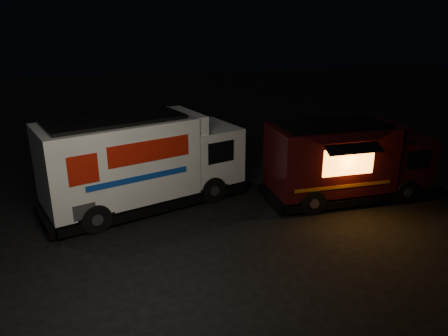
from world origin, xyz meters
TOP-DOWN VIEW (x-y plane):
  - ground at (0.00, 0.00)m, footprint 80.00×80.00m
  - white_truck at (-0.74, 2.83)m, footprint 8.10×4.95m
  - red_truck at (6.91, 1.61)m, footprint 6.59×2.50m

SIDE VIEW (x-z plane):
  - ground at x=0.00m, z-range 0.00..0.00m
  - red_truck at x=6.91m, z-range 0.00..3.05m
  - white_truck at x=-0.74m, z-range 0.00..3.48m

